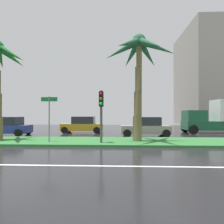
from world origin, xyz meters
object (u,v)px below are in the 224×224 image
at_px(street_name_sign, 49,113).
at_px(box_truck_lead, 216,118).
at_px(palm_tree_centre_left, 139,60).
at_px(car_in_traffic_third, 146,127).
at_px(traffic_signal_median_right, 101,107).
at_px(car_in_traffic_leading, 7,127).
at_px(car_in_traffic_second, 83,125).

bearing_deg(street_name_sign, box_truck_lead, 27.62).
relative_size(palm_tree_centre_left, street_name_sign, 2.42).
bearing_deg(palm_tree_centre_left, car_in_traffic_third, 76.54).
xyz_separation_m(palm_tree_centre_left, traffic_signal_median_right, (-2.49, -0.74, -3.19)).
height_order(car_in_traffic_leading, box_truck_lead, box_truck_lead).
height_order(car_in_traffic_second, box_truck_lead, box_truck_lead).
bearing_deg(car_in_traffic_third, car_in_traffic_leading, -0.43).
distance_m(car_in_traffic_leading, car_in_traffic_second, 7.14).
distance_m(car_in_traffic_second, car_in_traffic_third, 6.93).
distance_m(street_name_sign, car_in_traffic_second, 7.77).
distance_m(palm_tree_centre_left, street_name_sign, 6.99).
bearing_deg(car_in_traffic_third, street_name_sign, 33.76).
bearing_deg(traffic_signal_median_right, car_in_traffic_leading, 151.24).
distance_m(palm_tree_centre_left, box_truck_lead, 12.02).
relative_size(traffic_signal_median_right, car_in_traffic_third, 0.78).
xyz_separation_m(palm_tree_centre_left, street_name_sign, (-6.00, -0.42, -3.56)).
relative_size(street_name_sign, car_in_traffic_second, 0.70).
distance_m(palm_tree_centre_left, traffic_signal_median_right, 4.11).
relative_size(palm_tree_centre_left, traffic_signal_median_right, 2.17).
relative_size(traffic_signal_median_right, street_name_sign, 1.12).
height_order(palm_tree_centre_left, street_name_sign, palm_tree_centre_left).
xyz_separation_m(palm_tree_centre_left, car_in_traffic_second, (-5.25, 7.21, -4.82)).
bearing_deg(box_truck_lead, car_in_traffic_third, 21.29).
bearing_deg(car_in_traffic_leading, box_truck_lead, -171.98).
bearing_deg(car_in_traffic_third, car_in_traffic_second, -25.13).
relative_size(car_in_traffic_second, box_truck_lead, 0.67).
relative_size(palm_tree_centre_left, car_in_traffic_leading, 1.69).
bearing_deg(box_truck_lead, palm_tree_centre_left, 39.90).
distance_m(traffic_signal_median_right, car_in_traffic_leading, 10.75).
relative_size(traffic_signal_median_right, box_truck_lead, 0.52).
bearing_deg(palm_tree_centre_left, car_in_traffic_second, 126.06).
bearing_deg(car_in_traffic_leading, street_name_sign, 140.48).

